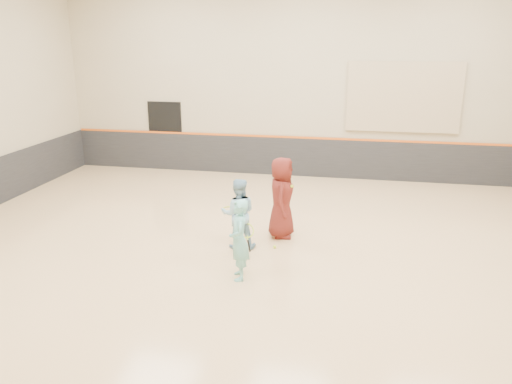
% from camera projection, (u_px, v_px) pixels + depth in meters
% --- Properties ---
extents(room, '(15.04, 12.04, 6.22)m').
position_uv_depth(room, '(274.00, 216.00, 9.73)').
color(room, tan).
rests_on(room, ground).
extents(wainscot_back, '(14.90, 0.04, 1.20)m').
position_uv_depth(wainscot_back, '(304.00, 157.00, 15.39)').
color(wainscot_back, '#232326').
rests_on(wainscot_back, floor).
extents(accent_stripe, '(14.90, 0.03, 0.06)m').
position_uv_depth(accent_stripe, '(305.00, 138.00, 15.20)').
color(accent_stripe, '#D85914').
rests_on(accent_stripe, wall_back).
extents(acoustic_panel, '(3.20, 0.08, 2.00)m').
position_uv_depth(acoustic_panel, '(404.00, 97.00, 14.29)').
color(acoustic_panel, tan).
rests_on(acoustic_panel, wall_back).
extents(doorway, '(1.10, 0.05, 2.20)m').
position_uv_depth(doorway, '(166.00, 136.00, 16.08)').
color(doorway, black).
rests_on(doorway, floor).
extents(girl, '(0.49, 0.62, 1.48)m').
position_uv_depth(girl, '(239.00, 240.00, 8.76)').
color(girl, '#71C4C0').
rests_on(girl, floor).
extents(instructor, '(0.81, 0.69, 1.47)m').
position_uv_depth(instructor, '(238.00, 214.00, 10.08)').
color(instructor, '#86B4CF').
rests_on(instructor, floor).
extents(young_man, '(0.62, 0.89, 1.75)m').
position_uv_depth(young_man, '(282.00, 197.00, 10.63)').
color(young_man, maroon).
rests_on(young_man, floor).
extents(held_racket, '(0.50, 0.50, 0.58)m').
position_uv_depth(held_racket, '(246.00, 230.00, 9.89)').
color(held_racket, '#BEDF30').
rests_on(held_racket, instructor).
extents(spare_racket, '(0.76, 0.76, 0.04)m').
position_uv_depth(spare_racket, '(229.00, 209.00, 12.56)').
color(spare_racket, '#A5C42B').
rests_on(spare_racket, floor).
extents(ball_under_racket, '(0.07, 0.07, 0.07)m').
position_uv_depth(ball_under_racket, '(275.00, 247.00, 10.23)').
color(ball_under_racket, '#C5E835').
rests_on(ball_under_racket, floor).
extents(ball_in_hand, '(0.07, 0.07, 0.07)m').
position_uv_depth(ball_in_hand, '(292.00, 186.00, 10.37)').
color(ball_in_hand, '#CEE134').
rests_on(ball_in_hand, young_man).
extents(ball_beside_spare, '(0.07, 0.07, 0.07)m').
position_uv_depth(ball_beside_spare, '(282.00, 204.00, 12.84)').
color(ball_beside_spare, gold).
rests_on(ball_beside_spare, floor).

